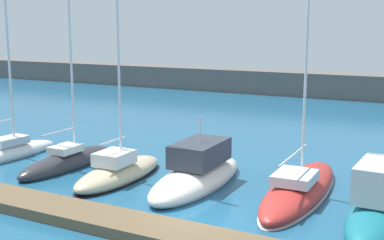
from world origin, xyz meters
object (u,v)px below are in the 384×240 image
Objects in this scene: sailboat_sand_third at (119,171)px; motorboat_teal_sixth at (383,205)px; sailboat_red_fifth at (299,188)px; sailboat_charcoal_second at (67,161)px; sailboat_white_nearest at (7,151)px; motorboat_ivory_fourth at (198,173)px.

sailboat_sand_third is 1.91× the size of motorboat_teal_sixth.
sailboat_sand_third is 0.92× the size of sailboat_red_fifth.
sailboat_sand_third reaches higher than motorboat_teal_sixth.
sailboat_white_nearest is at bearing 92.49° from sailboat_charcoal_second.
sailboat_red_fifth is (11.48, 1.20, 0.03)m from sailboat_charcoal_second.
sailboat_charcoal_second is 0.77× the size of sailboat_sand_third.
sailboat_sand_third is at bearing 93.42° from motorboat_teal_sixth.
motorboat_ivory_fourth is (3.59, 0.93, 0.15)m from sailboat_sand_third.
sailboat_white_nearest is 7.56m from sailboat_sand_third.
motorboat_ivory_fourth is at bearing 87.47° from motorboat_teal_sixth.
motorboat_ivory_fourth is 4.43m from sailboat_red_fifth.
sailboat_sand_third reaches higher than sailboat_charcoal_second.
sailboat_red_fifth is at bearing -81.11° from motorboat_ivory_fourth.
sailboat_charcoal_second is at bearing 94.31° from sailboat_red_fifth.
sailboat_sand_third is at bearing 103.17° from motorboat_ivory_fourth.
motorboat_ivory_fourth is (11.14, 0.61, 0.17)m from sailboat_white_nearest.
sailboat_red_fifth reaches higher than sailboat_charcoal_second.
sailboat_white_nearest is 18.94m from motorboat_teal_sixth.
sailboat_white_nearest is at bearing 93.50° from sailboat_red_fifth.
motorboat_teal_sixth is (11.39, 0.37, 0.19)m from sailboat_sand_third.
sailboat_red_fifth is at bearing 70.24° from motorboat_teal_sixth.
motorboat_teal_sixth reaches higher than motorboat_ivory_fourth.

